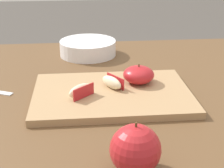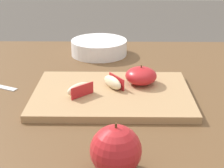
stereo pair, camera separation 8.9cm
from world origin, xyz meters
The scene contains 7 objects.
dining_table centered at (0.00, 0.00, 0.64)m, with size 1.31×0.95×0.74m.
cutting_board centered at (0.01, -0.05, 0.75)m, with size 0.40×0.28×0.02m.
apple_half_skin_up centered at (0.09, 0.00, 0.78)m, with size 0.08×0.08×0.05m.
apple_wedge_front centered at (0.02, -0.03, 0.77)m, with size 0.06×0.07×0.03m.
apple_wedge_back centered at (-0.07, -0.08, 0.77)m, with size 0.07×0.07×0.03m.
whole_apple_crimson centered at (0.02, -0.36, 0.78)m, with size 0.09×0.09×0.10m.
ceramic_fruit_bowl centered at (-0.04, 0.31, 0.77)m, with size 0.20×0.20×0.05m.
Camera 2 is at (0.02, -0.88, 1.12)m, focal length 56.13 mm.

